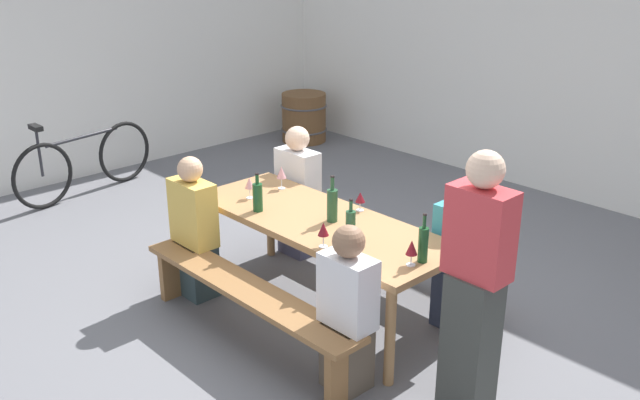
% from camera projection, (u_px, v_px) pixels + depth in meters
% --- Properties ---
extents(ground_plane, '(24.00, 24.00, 0.00)m').
position_uv_depth(ground_plane, '(320.00, 308.00, 5.47)').
color(ground_plane, slate).
extents(back_wall, '(14.00, 0.20, 3.20)m').
position_uv_depth(back_wall, '(582.00, 48.00, 7.27)').
color(back_wall, silver).
rests_on(back_wall, ground).
extents(side_wall, '(0.20, 7.82, 3.20)m').
position_uv_depth(side_wall, '(55.00, 40.00, 7.80)').
color(side_wall, silver).
rests_on(side_wall, ground).
extents(tasting_table, '(2.18, 0.81, 0.75)m').
position_uv_depth(tasting_table, '(320.00, 228.00, 5.23)').
color(tasting_table, '#9E7247').
rests_on(tasting_table, ground).
extents(bench_near, '(2.08, 0.30, 0.45)m').
position_uv_depth(bench_near, '(246.00, 298.00, 4.89)').
color(bench_near, olive).
rests_on(bench_near, ground).
extents(bench_far, '(2.08, 0.30, 0.45)m').
position_uv_depth(bench_far, '(382.00, 240.00, 5.79)').
color(bench_far, olive).
rests_on(bench_far, ground).
extents(wine_bottle_0, '(0.07, 0.07, 0.33)m').
position_uv_depth(wine_bottle_0, '(423.00, 244.00, 4.49)').
color(wine_bottle_0, '#194723').
rests_on(wine_bottle_0, tasting_table).
extents(wine_bottle_1, '(0.08, 0.08, 0.35)m').
position_uv_depth(wine_bottle_1, '(332.00, 204.00, 5.12)').
color(wine_bottle_1, '#234C2D').
rests_on(wine_bottle_1, tasting_table).
extents(wine_bottle_2, '(0.08, 0.08, 0.30)m').
position_uv_depth(wine_bottle_2, '(258.00, 197.00, 5.31)').
color(wine_bottle_2, '#194723').
rests_on(wine_bottle_2, tasting_table).
extents(wine_bottle_3, '(0.07, 0.07, 0.32)m').
position_uv_depth(wine_bottle_3, '(351.00, 226.00, 4.75)').
color(wine_bottle_3, '#234C2D').
rests_on(wine_bottle_3, tasting_table).
extents(wine_glass_0, '(0.07, 0.07, 0.17)m').
position_uv_depth(wine_glass_0, '(249.00, 184.00, 5.56)').
color(wine_glass_0, silver).
rests_on(wine_glass_0, tasting_table).
extents(wine_glass_1, '(0.08, 0.08, 0.19)m').
position_uv_depth(wine_glass_1, '(281.00, 173.00, 5.76)').
color(wine_glass_1, silver).
rests_on(wine_glass_1, tasting_table).
extents(wine_glass_2, '(0.08, 0.08, 0.18)m').
position_uv_depth(wine_glass_2, '(323.00, 230.00, 4.70)').
color(wine_glass_2, silver).
rests_on(wine_glass_2, tasting_table).
extents(wine_glass_3, '(0.08, 0.08, 0.15)m').
position_uv_depth(wine_glass_3, '(360.00, 198.00, 5.32)').
color(wine_glass_3, silver).
rests_on(wine_glass_3, tasting_table).
extents(wine_glass_4, '(0.08, 0.08, 0.17)m').
position_uv_depth(wine_glass_4, '(412.00, 248.00, 4.44)').
color(wine_glass_4, silver).
rests_on(wine_glass_4, tasting_table).
extents(seated_guest_near_0, '(0.40, 0.24, 1.16)m').
position_uv_depth(seated_guest_near_0, '(194.00, 232.00, 5.49)').
color(seated_guest_near_0, '#304043').
rests_on(seated_guest_near_0, ground).
extents(seated_guest_near_1, '(0.36, 0.24, 1.12)m').
position_uv_depth(seated_guest_near_1, '(348.00, 313.00, 4.36)').
color(seated_guest_near_1, brown).
rests_on(seated_guest_near_1, ground).
extents(seated_guest_far_0, '(0.40, 0.24, 1.18)m').
position_uv_depth(seated_guest_far_0, '(298.00, 194.00, 6.21)').
color(seated_guest_far_0, '#464661').
rests_on(seated_guest_far_0, ground).
extents(seated_guest_far_1, '(0.33, 0.24, 1.13)m').
position_uv_depth(seated_guest_far_1, '(457.00, 259.00, 5.06)').
color(seated_guest_far_1, '#2A3349').
rests_on(seated_guest_far_1, ground).
extents(standing_host, '(0.37, 0.24, 1.66)m').
position_uv_depth(standing_host, '(475.00, 292.00, 4.03)').
color(standing_host, '#3A3C38').
rests_on(standing_host, ground).
extents(wine_barrel, '(0.64, 0.64, 0.66)m').
position_uv_depth(wine_barrel, '(304.00, 117.00, 9.67)').
color(wine_barrel, brown).
rests_on(wine_barrel, ground).
extents(parked_bicycle_0, '(0.37, 1.74, 0.90)m').
position_uv_depth(parked_bicycle_0, '(85.00, 162.00, 7.69)').
color(parked_bicycle_0, black).
rests_on(parked_bicycle_0, ground).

